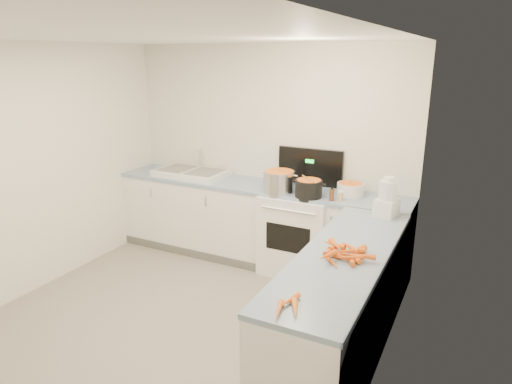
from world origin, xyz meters
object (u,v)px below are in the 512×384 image
at_px(mixing_bowl, 350,189).
at_px(spice_jar, 341,197).
at_px(steel_pot, 279,182).
at_px(food_processor, 387,199).
at_px(stove, 299,231).
at_px(black_pot, 309,189).
at_px(sink, 191,173).
at_px(extract_bottle, 332,195).

height_order(mixing_bowl, spice_jar, mixing_bowl).
height_order(steel_pot, mixing_bowl, steel_pot).
xyz_separation_m(mixing_bowl, food_processor, (0.47, -0.48, 0.09)).
xyz_separation_m(stove, black_pot, (0.15, -0.16, 0.55)).
height_order(spice_jar, food_processor, food_processor).
relative_size(sink, steel_pot, 2.50).
relative_size(extract_bottle, spice_jar, 1.40).
height_order(steel_pot, black_pot, steel_pot).
relative_size(steel_pot, food_processor, 0.93).
xyz_separation_m(stove, spice_jar, (0.50, -0.15, 0.51)).
bearing_deg(spice_jar, food_processor, -26.06).
xyz_separation_m(steel_pot, black_pot, (0.35, -0.03, -0.02)).
height_order(black_pot, spice_jar, black_pot).
bearing_deg(extract_bottle, sink, 173.89).
xyz_separation_m(sink, steel_pot, (1.25, -0.15, 0.07)).
height_order(black_pot, food_processor, food_processor).
xyz_separation_m(stove, sink, (-1.45, 0.02, 0.50)).
relative_size(sink, black_pot, 3.04).
height_order(stove, sink, stove).
xyz_separation_m(black_pot, food_processor, (0.85, -0.23, 0.08)).
bearing_deg(mixing_bowl, spice_jar, -98.50).
xyz_separation_m(steel_pot, food_processor, (1.20, -0.26, 0.05)).
bearing_deg(steel_pot, stove, 34.92).
relative_size(sink, food_processor, 2.33).
relative_size(stove, food_processor, 3.69).
bearing_deg(extract_bottle, food_processor, -19.60).
relative_size(black_pot, extract_bottle, 2.34).
xyz_separation_m(sink, mixing_bowl, (1.98, 0.07, 0.03)).
height_order(stove, steel_pot, stove).
distance_m(steel_pot, spice_jar, 0.69).
bearing_deg(mixing_bowl, steel_pot, -162.83).
bearing_deg(stove, spice_jar, -16.40).
bearing_deg(black_pot, mixing_bowl, 33.89).
distance_m(stove, black_pot, 0.59).
bearing_deg(sink, mixing_bowl, 2.08).
height_order(black_pot, extract_bottle, black_pot).
distance_m(extract_bottle, food_processor, 0.63).
distance_m(black_pot, food_processor, 0.88).
relative_size(stove, black_pot, 4.81).
relative_size(steel_pot, mixing_bowl, 1.21).
bearing_deg(extract_bottle, spice_jar, 24.36).
bearing_deg(steel_pot, black_pot, -4.61).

